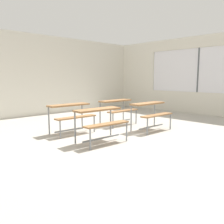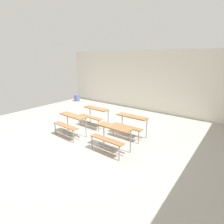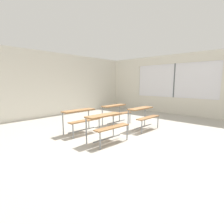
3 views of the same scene
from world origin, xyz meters
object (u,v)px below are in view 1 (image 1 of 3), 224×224
(desk_bench_r0c0, at_px, (101,117))
(desk_bench_r1c1, at_px, (118,106))
(desk_bench_r0c1, at_px, (151,110))
(desk_bench_r1c0, at_px, (71,111))

(desk_bench_r0c0, bearing_deg, desk_bench_r1c1, 37.15)
(desk_bench_r0c1, relative_size, desk_bench_r1c1, 1.01)
(desk_bench_r1c0, height_order, desk_bench_r1c1, same)
(desk_bench_r0c1, height_order, desk_bench_r1c1, same)
(desk_bench_r0c0, xyz_separation_m, desk_bench_r0c1, (1.78, -0.00, 0.00))
(desk_bench_r1c0, distance_m, desk_bench_r1c1, 1.66)
(desk_bench_r0c0, xyz_separation_m, desk_bench_r1c1, (1.70, 1.17, 0.00))
(desk_bench_r0c0, distance_m, desk_bench_r1c1, 2.07)
(desk_bench_r0c1, bearing_deg, desk_bench_r0c0, -178.89)
(desk_bench_r0c0, distance_m, desk_bench_r0c1, 1.78)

